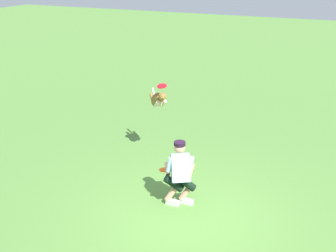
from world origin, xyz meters
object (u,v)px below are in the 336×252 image
(dog, at_px, (158,100))
(person, at_px, (180,172))
(frisbee_held, at_px, (165,170))
(frisbee_flying, at_px, (162,86))

(dog, bearing_deg, person, -5.82)
(dog, xyz_separation_m, frisbee_held, (-1.06, 1.89, -0.76))
(person, xyz_separation_m, frisbee_held, (0.36, -0.13, -0.09))
(dog, bearing_deg, frisbee_flying, 3.02)
(frisbee_held, bearing_deg, frisbee_flying, -62.78)
(frisbee_held, bearing_deg, person, 160.12)
(dog, distance_m, frisbee_flying, 0.49)
(person, distance_m, frisbee_flying, 2.46)
(frisbee_flying, relative_size, frisbee_held, 0.89)
(person, xyz_separation_m, frisbee_flying, (1.24, -1.83, 1.08))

